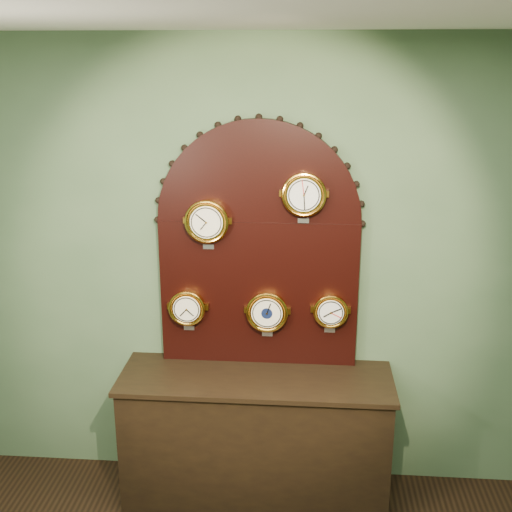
# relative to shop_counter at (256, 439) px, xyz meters

# --- Properties ---
(wall_back) EXTENTS (4.00, 0.00, 4.00)m
(wall_back) POSITION_rel_shop_counter_xyz_m (0.00, 0.27, 1.00)
(wall_back) COLOR #4E6C49
(wall_back) RESTS_ON ground
(shop_counter) EXTENTS (1.60, 0.50, 0.80)m
(shop_counter) POSITION_rel_shop_counter_xyz_m (0.00, 0.00, 0.00)
(shop_counter) COLOR black
(shop_counter) RESTS_ON ground_plane
(display_board) EXTENTS (1.26, 0.06, 1.53)m
(display_board) POSITION_rel_shop_counter_xyz_m (0.00, 0.22, 1.23)
(display_board) COLOR black
(display_board) RESTS_ON shop_counter
(roman_clock) EXTENTS (0.26, 0.08, 0.31)m
(roman_clock) POSITION_rel_shop_counter_xyz_m (-0.30, 0.15, 1.34)
(roman_clock) COLOR gold
(roman_clock) RESTS_ON display_board
(arabic_clock) EXTENTS (0.26, 0.08, 0.31)m
(arabic_clock) POSITION_rel_shop_counter_xyz_m (0.26, 0.15, 1.51)
(arabic_clock) COLOR gold
(arabic_clock) RESTS_ON display_board
(hygrometer) EXTENTS (0.22, 0.08, 0.28)m
(hygrometer) POSITION_rel_shop_counter_xyz_m (-0.43, 0.15, 0.80)
(hygrometer) COLOR gold
(hygrometer) RESTS_ON display_board
(barometer) EXTENTS (0.25, 0.08, 0.30)m
(barometer) POSITION_rel_shop_counter_xyz_m (0.06, 0.15, 0.79)
(barometer) COLOR gold
(barometer) RESTS_ON display_board
(tide_clock) EXTENTS (0.21, 0.08, 0.26)m
(tide_clock) POSITION_rel_shop_counter_xyz_m (0.44, 0.15, 0.81)
(tide_clock) COLOR gold
(tide_clock) RESTS_ON display_board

